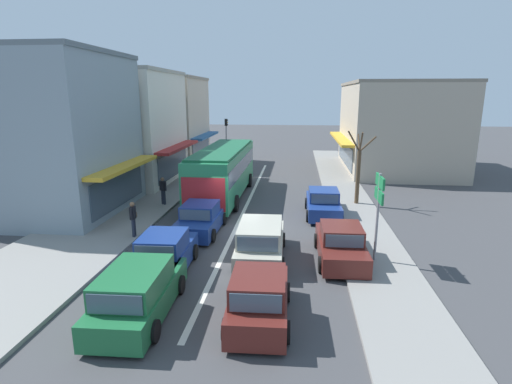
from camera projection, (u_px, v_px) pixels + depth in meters
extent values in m
plane|color=#3F3F42|center=(237.00, 226.00, 20.24)|extent=(140.00, 140.00, 0.00)
cube|color=silver|center=(247.00, 205.00, 24.10)|extent=(0.20, 28.00, 0.01)
cube|color=gray|center=(150.00, 193.00, 26.70)|extent=(5.20, 44.00, 0.14)
cube|color=gray|center=(347.00, 198.00, 25.40)|extent=(2.80, 44.00, 0.12)
cube|color=#84939E|center=(53.00, 137.00, 21.55)|extent=(6.87, 7.79, 8.48)
cube|color=gold|center=(124.00, 167.00, 21.52)|extent=(1.10, 7.17, 0.20)
cube|color=#425160|center=(119.00, 190.00, 21.87)|extent=(0.06, 6.23, 1.80)
cube|color=slate|center=(43.00, 52.00, 20.52)|extent=(7.03, 7.79, 0.24)
cube|color=silver|center=(120.00, 129.00, 29.67)|extent=(7.79, 8.41, 7.99)
cube|color=maroon|center=(178.00, 147.00, 29.54)|extent=(1.10, 7.74, 0.20)
cube|color=#425160|center=(173.00, 164.00, 29.89)|extent=(0.06, 6.73, 1.80)
cube|color=#A19D92|center=(116.00, 71.00, 28.69)|extent=(7.95, 8.41, 0.24)
cube|color=beige|center=(159.00, 122.00, 37.95)|extent=(7.96, 7.96, 7.85)
cube|color=#23568E|center=(205.00, 136.00, 37.80)|extent=(1.10, 7.33, 0.20)
cube|color=#425160|center=(201.00, 149.00, 38.15)|extent=(0.06, 6.37, 1.80)
cube|color=gray|center=(157.00, 78.00, 36.99)|extent=(8.12, 7.96, 0.24)
cube|color=#B2A38E|center=(397.00, 128.00, 34.57)|extent=(8.51, 12.35, 7.32)
cube|color=gold|center=(341.00, 139.00, 35.27)|extent=(1.10, 11.36, 0.20)
cube|color=#425160|center=(345.00, 153.00, 35.53)|extent=(0.06, 9.88, 1.80)
cube|color=gray|center=(401.00, 83.00, 33.67)|extent=(8.67, 12.35, 0.24)
cube|color=#237A4C|center=(223.00, 171.00, 25.32)|extent=(2.56, 10.81, 2.70)
cube|color=#425160|center=(223.00, 165.00, 25.22)|extent=(2.60, 10.38, 0.90)
cube|color=maroon|center=(203.00, 195.00, 20.12)|extent=(2.25, 0.07, 1.76)
cube|color=#1A5B39|center=(223.00, 149.00, 24.98)|extent=(2.43, 9.95, 0.12)
cylinder|color=black|center=(216.00, 179.00, 28.99)|extent=(0.27, 0.96, 0.96)
cylinder|color=black|center=(250.00, 180.00, 28.72)|extent=(0.27, 0.96, 0.96)
cylinder|color=black|center=(193.00, 202.00, 22.89)|extent=(0.27, 0.96, 0.96)
cylinder|color=black|center=(236.00, 203.00, 22.62)|extent=(0.27, 0.96, 0.96)
cube|color=#561E19|center=(259.00, 303.00, 11.71)|extent=(1.73, 3.74, 0.76)
cube|color=#561E19|center=(258.00, 286.00, 11.25)|extent=(1.57, 1.94, 0.64)
cube|color=#425160|center=(261.00, 271.00, 12.19)|extent=(1.40, 0.10, 0.54)
cube|color=#425160|center=(256.00, 303.00, 10.32)|extent=(1.37, 0.09, 0.51)
cylinder|color=black|center=(236.00, 290.00, 12.90)|extent=(0.20, 0.62, 0.62)
cylinder|color=black|center=(287.00, 292.00, 12.77)|extent=(0.20, 0.62, 0.62)
cylinder|color=black|center=(226.00, 329.00, 10.75)|extent=(0.20, 0.62, 0.62)
cylinder|color=black|center=(287.00, 332.00, 10.62)|extent=(0.20, 0.62, 0.62)
cube|color=#1E6638|center=(140.00, 298.00, 12.00)|extent=(1.88, 4.55, 0.76)
cube|color=#1E6638|center=(134.00, 281.00, 11.49)|extent=(1.71, 2.64, 0.68)
cube|color=#425160|center=(149.00, 263.00, 12.77)|extent=(1.51, 0.10, 0.58)
cube|color=#425160|center=(115.00, 305.00, 10.21)|extent=(1.48, 0.10, 0.54)
cylinder|color=black|center=(129.00, 283.00, 13.42)|extent=(0.20, 0.62, 0.62)
cylinder|color=black|center=(181.00, 285.00, 13.29)|extent=(0.20, 0.62, 0.62)
cylinder|color=black|center=(91.00, 328.00, 10.81)|extent=(0.20, 0.62, 0.62)
cylinder|color=black|center=(154.00, 331.00, 10.68)|extent=(0.20, 0.62, 0.62)
cube|color=navy|center=(166.00, 257.00, 14.98)|extent=(1.76, 3.75, 0.76)
cube|color=navy|center=(163.00, 243.00, 14.53)|extent=(1.58, 1.95, 0.64)
cube|color=#425160|center=(170.00, 234.00, 15.47)|extent=(1.40, 0.11, 0.54)
cube|color=#425160|center=(154.00, 253.00, 13.59)|extent=(1.37, 0.10, 0.51)
cylinder|color=black|center=(155.00, 251.00, 16.17)|extent=(0.20, 0.63, 0.62)
cylinder|color=black|center=(194.00, 252.00, 16.05)|extent=(0.20, 0.63, 0.62)
cylinder|color=black|center=(134.00, 275.00, 14.01)|extent=(0.20, 0.63, 0.62)
cylinder|color=black|center=(180.00, 276.00, 13.90)|extent=(0.20, 0.63, 0.62)
cube|color=navy|center=(201.00, 222.00, 19.18)|extent=(1.80, 4.23, 0.72)
cube|color=navy|center=(200.00, 209.00, 18.93)|extent=(1.59, 1.83, 0.60)
cube|color=#425160|center=(205.00, 204.00, 19.82)|extent=(1.44, 0.09, 0.51)
cube|color=#425160|center=(195.00, 215.00, 18.04)|extent=(1.40, 0.09, 0.48)
cylinder|color=black|center=(191.00, 218.00, 20.55)|extent=(0.19, 0.62, 0.62)
cylinder|color=black|center=(224.00, 219.00, 20.34)|extent=(0.19, 0.62, 0.62)
cylinder|color=black|center=(176.00, 234.00, 18.12)|extent=(0.19, 0.62, 0.62)
cylinder|color=black|center=(213.00, 236.00, 17.91)|extent=(0.19, 0.62, 0.62)
cube|color=#B7B29E|center=(261.00, 246.00, 16.11)|extent=(1.86, 4.54, 0.76)
cube|color=#B7B29E|center=(260.00, 232.00, 15.60)|extent=(1.70, 2.64, 0.68)
cube|color=#425160|center=(262.00, 222.00, 16.88)|extent=(1.51, 0.09, 0.58)
cube|color=#425160|center=(258.00, 244.00, 14.33)|extent=(1.48, 0.09, 0.54)
cylinder|color=black|center=(243.00, 239.00, 17.54)|extent=(0.19, 0.62, 0.62)
cylinder|color=black|center=(283.00, 240.00, 17.40)|extent=(0.19, 0.62, 0.62)
cylinder|color=black|center=(235.00, 264.00, 14.93)|extent=(0.19, 0.62, 0.62)
cylinder|color=black|center=(282.00, 265.00, 14.79)|extent=(0.19, 0.62, 0.62)
cube|color=#561E19|center=(340.00, 248.00, 15.97)|extent=(1.81, 4.24, 0.72)
cube|color=#561E19|center=(341.00, 233.00, 15.72)|extent=(1.60, 1.83, 0.60)
cube|color=#425160|center=(339.00, 226.00, 16.61)|extent=(1.44, 0.09, 0.51)
cube|color=#425160|center=(345.00, 241.00, 14.83)|extent=(1.40, 0.09, 0.48)
cylinder|color=black|center=(317.00, 241.00, 17.31)|extent=(0.19, 0.62, 0.62)
cylinder|color=black|center=(357.00, 242.00, 17.17)|extent=(0.19, 0.62, 0.62)
cylinder|color=black|center=(321.00, 265.00, 14.87)|extent=(0.19, 0.62, 0.62)
cylinder|color=black|center=(368.00, 266.00, 14.73)|extent=(0.19, 0.62, 0.62)
cube|color=navy|center=(323.00, 206.00, 21.94)|extent=(1.76, 4.22, 0.72)
cube|color=navy|center=(324.00, 195.00, 21.68)|extent=(1.58, 1.81, 0.60)
cube|color=#425160|center=(322.00, 191.00, 22.57)|extent=(1.44, 0.07, 0.51)
cube|color=#425160|center=(325.00, 199.00, 20.79)|extent=(1.40, 0.07, 0.48)
cylinder|color=black|center=(307.00, 203.00, 23.28)|extent=(0.19, 0.62, 0.62)
cylinder|color=black|center=(336.00, 204.00, 23.12)|extent=(0.19, 0.62, 0.62)
cylinder|color=black|center=(308.00, 216.00, 20.84)|extent=(0.19, 0.62, 0.62)
cylinder|color=black|center=(341.00, 217.00, 20.69)|extent=(0.19, 0.62, 0.62)
cylinder|color=gray|center=(226.00, 140.00, 39.32)|extent=(0.12, 0.12, 4.20)
cube|color=black|center=(226.00, 122.00, 38.90)|extent=(0.24, 0.24, 0.68)
sphere|color=black|center=(227.00, 120.00, 38.83)|extent=(0.13, 0.13, 0.13)
sphere|color=orange|center=(227.00, 122.00, 38.88)|extent=(0.13, 0.13, 0.13)
sphere|color=black|center=(227.00, 125.00, 38.94)|extent=(0.13, 0.13, 0.13)
cylinder|color=gray|center=(377.00, 219.00, 15.35)|extent=(0.10, 0.10, 3.60)
cube|color=#19753D|center=(380.00, 181.00, 14.98)|extent=(0.08, 1.40, 0.44)
cube|color=white|center=(381.00, 181.00, 14.98)|extent=(0.01, 1.10, 0.10)
cube|color=#19753D|center=(379.00, 196.00, 15.11)|extent=(0.08, 1.40, 0.44)
cube|color=white|center=(380.00, 196.00, 15.11)|extent=(0.01, 1.10, 0.10)
cylinder|color=brown|center=(358.00, 179.00, 23.68)|extent=(0.24, 0.24, 3.24)
cylinder|color=brown|center=(359.00, 143.00, 23.60)|extent=(0.10, 0.93, 0.98)
cylinder|color=brown|center=(368.00, 144.00, 23.15)|extent=(0.97, 0.10, 0.96)
cylinder|color=brown|center=(361.00, 142.00, 22.78)|extent=(0.10, 0.86, 1.23)
cylinder|color=brown|center=(354.00, 141.00, 23.19)|extent=(0.79, 0.10, 1.24)
cylinder|color=#232838|center=(133.00, 228.00, 18.15)|extent=(0.14, 0.14, 0.84)
cylinder|color=#232838|center=(134.00, 227.00, 18.33)|extent=(0.14, 0.14, 0.84)
cube|color=black|center=(133.00, 213.00, 18.07)|extent=(0.27, 0.39, 0.56)
sphere|color=brown|center=(132.00, 204.00, 17.98)|extent=(0.22, 0.22, 0.22)
cylinder|color=black|center=(131.00, 214.00, 17.84)|extent=(0.09, 0.09, 0.54)
cylinder|color=black|center=(134.00, 211.00, 18.31)|extent=(0.09, 0.09, 0.54)
cube|color=brown|center=(134.00, 215.00, 18.42)|extent=(0.25, 0.14, 0.22)
cylinder|color=#232838|center=(162.00, 197.00, 23.66)|extent=(0.14, 0.14, 0.84)
cylinder|color=#232838|center=(165.00, 198.00, 23.56)|extent=(0.14, 0.14, 0.84)
cube|color=black|center=(163.00, 186.00, 23.44)|extent=(0.42, 0.37, 0.56)
sphere|color=brown|center=(162.00, 179.00, 23.35)|extent=(0.22, 0.22, 0.22)
cylinder|color=black|center=(160.00, 185.00, 23.58)|extent=(0.09, 0.09, 0.54)
cylinder|color=black|center=(166.00, 186.00, 23.30)|extent=(0.09, 0.09, 0.54)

